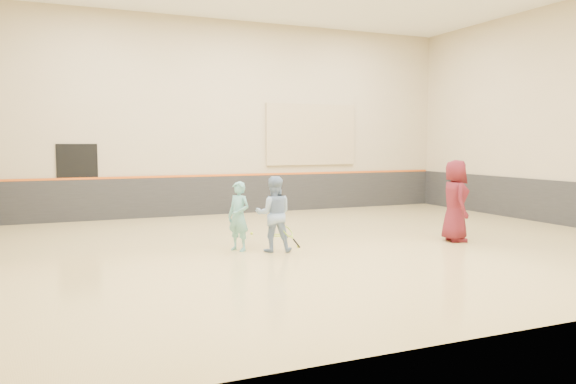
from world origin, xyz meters
name	(u,v)px	position (x,y,z in m)	size (l,w,h in m)	color
room	(313,208)	(0.00, 0.00, 0.81)	(15.04, 12.04, 6.22)	tan
wainscot_back	(231,195)	(0.00, 5.97, 0.60)	(14.90, 0.04, 1.20)	#232326
wainscot_right	(563,203)	(7.47, 0.00, 0.60)	(0.04, 11.90, 1.20)	#232326
accent_stripe	(231,175)	(0.00, 5.96, 1.22)	(14.90, 0.03, 0.06)	#D85914
acoustic_panel	(311,135)	(2.80, 5.95, 2.50)	(3.20, 0.08, 2.00)	tan
doorway	(78,183)	(-4.50, 5.98, 1.10)	(1.10, 0.05, 2.20)	black
girl	(239,216)	(-1.68, 0.06, 0.72)	(0.52, 0.34, 1.44)	#66B1B2
instructor	(274,214)	(-1.05, -0.30, 0.78)	(0.75, 0.59, 1.55)	#829FC9
young_man	(455,201)	(3.18, -0.79, 0.92)	(0.90, 0.59, 1.85)	#56141D
held_racket	(288,231)	(-0.82, -0.48, 0.43)	(0.48, 0.48, 0.54)	#9AC82C
spare_racket	(278,235)	(-0.24, 1.47, 0.02)	(0.65, 0.65, 0.03)	#A9D42E
ball_under_racket	(298,246)	(-0.41, -0.12, 0.03)	(0.07, 0.07, 0.07)	#DFEF37
ball_in_hand	(463,192)	(3.26, -0.95, 1.14)	(0.07, 0.07, 0.07)	#CDDE33
ball_beside_spare	(252,233)	(-0.76, 1.88, 0.03)	(0.07, 0.07, 0.07)	#BEDC33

